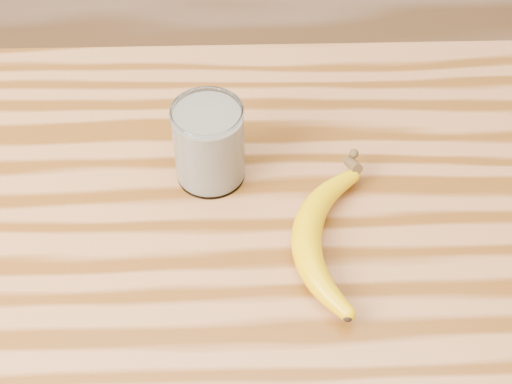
{
  "coord_description": "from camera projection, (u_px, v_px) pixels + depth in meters",
  "views": [
    {
      "loc": [
        0.02,
        -0.49,
        1.58
      ],
      "look_at": [
        0.04,
        0.07,
        0.93
      ],
      "focal_mm": 50.0,
      "sensor_mm": 36.0,
      "label": 1
    }
  ],
  "objects": [
    {
      "name": "table",
      "position": [
        230.0,
        314.0,
        0.93
      ],
      "size": [
        1.2,
        0.8,
        0.9
      ],
      "color": "#A36638",
      "rests_on": "ground"
    },
    {
      "name": "smoothie_glass",
      "position": [
        209.0,
        144.0,
        0.88
      ],
      "size": [
        0.09,
        0.09,
        0.11
      ],
      "color": "white",
      "rests_on": "table"
    },
    {
      "name": "banana",
      "position": [
        306.0,
        235.0,
        0.83
      ],
      "size": [
        0.15,
        0.31,
        0.04
      ],
      "primitive_type": null,
      "rotation": [
        0.0,
        0.0,
        -0.14
      ],
      "color": "#DCA500",
      "rests_on": "table"
    }
  ]
}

